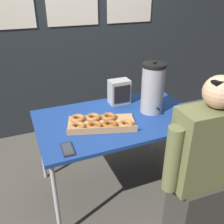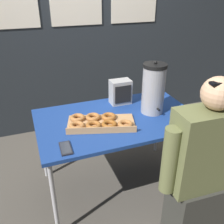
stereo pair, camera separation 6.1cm
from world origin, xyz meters
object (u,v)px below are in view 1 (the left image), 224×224
cell_phone (68,149)px  space_heater (119,92)px  donut_box (100,123)px  coffee_urn (153,88)px  person_seated (203,170)px

cell_phone → space_heater: size_ratio=0.72×
donut_box → coffee_urn: (0.49, 0.06, 0.19)m
donut_box → person_seated: 0.80m
coffee_urn → person_seated: size_ratio=0.36×
coffee_urn → cell_phone: bearing=-160.4°
coffee_urn → donut_box: bearing=-172.8°
space_heater → person_seated: person_seated is taller
donut_box → coffee_urn: bearing=24.1°
donut_box → space_heater: (0.30, 0.32, 0.09)m
donut_box → cell_phone: (-0.30, -0.22, -0.02)m
donut_box → space_heater: size_ratio=2.61×
coffee_urn → space_heater: bearing=126.1°
coffee_urn → cell_phone: 0.87m
cell_phone → person_seated: size_ratio=0.13×
person_seated → donut_box: bearing=-47.8°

